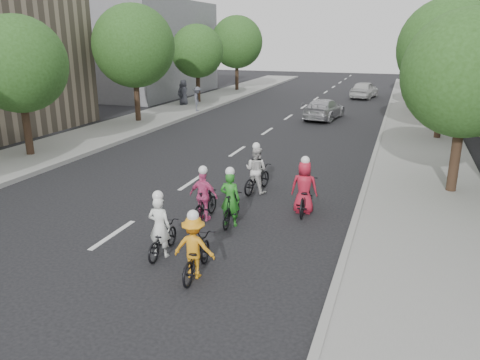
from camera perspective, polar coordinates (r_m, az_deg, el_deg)
The scene contains 25 objects.
ground at distance 13.07m, azimuth -15.24°, elevation -6.47°, with size 120.00×120.00×0.00m, color black.
sidewalk_left at distance 25.33m, azimuth -17.71°, elevation 4.92°, with size 4.00×80.00×0.15m, color gray.
curb_left at distance 24.22m, azimuth -13.99°, elevation 4.73°, with size 0.18×80.00×0.18m, color #999993.
sidewalk_right at distance 20.42m, azimuth 21.36°, elevation 1.73°, with size 4.00×80.00×0.15m, color gray.
curb_right at distance 20.42m, azimuth 15.91°, elevation 2.30°, with size 0.18×80.00×0.18m, color #999993.
bldg_sw at distance 44.24m, azimuth -12.61°, elevation 15.37°, with size 10.00×14.00×8.00m, color slate.
tree_l_2 at distance 21.94m, azimuth -25.39°, elevation 12.61°, with size 4.00×4.00×5.97m.
tree_l_3 at distance 29.07m, azimuth -12.84°, elevation 15.63°, with size 4.80×4.80×6.93m.
tree_l_4 at distance 37.05m, azimuth -5.23°, elevation 15.37°, with size 4.00×4.00×5.97m.
tree_l_5 at distance 45.40m, azimuth -0.39°, elevation 16.46°, with size 4.80×4.80×6.93m.
tree_r_0 at distance 16.50m, azimuth 25.93°, elevation 11.55°, with size 4.00×4.00×5.97m.
tree_r_1 at distance 25.44m, azimuth 24.03°, elevation 14.45°, with size 4.80×4.80×6.93m.
tree_r_2 at distance 34.43m, azimuth 22.88°, elevation 14.00°, with size 4.00×4.00×5.97m.
tree_r_3 at distance 43.41m, azimuth 22.38°, elevation 15.19°, with size 4.80×4.80×6.93m.
cyclist_0 at distance 13.08m, azimuth -1.11°, elevation -3.03°, with size 0.58×1.55×1.70m.
cyclist_1 at distance 15.84m, azimuth 2.02°, elevation 0.69°, with size 0.91×1.81×1.73m.
cyclist_2 at distance 13.46m, azimuth -4.36°, elevation -2.44°, with size 0.89×1.49×1.63m.
cyclist_3 at distance 11.49m, azimuth -9.57°, elevation -6.54°, with size 0.61×1.55×1.66m.
cyclist_4 at distance 10.42m, azimuth -5.49°, elevation -8.72°, with size 0.96×1.75×1.57m.
cyclist_5 at distance 14.11m, azimuth 7.85°, elevation -1.56°, with size 0.82×1.88×1.76m.
follow_car_lead at distance 30.50m, azimuth 10.21°, elevation 8.51°, with size 1.79×4.41×1.28m, color #B1B1B6.
follow_car_trail at distance 41.78m, azimuth 14.92°, elevation 10.60°, with size 1.68×4.16×1.42m, color silver.
spectator_0 at distance 32.50m, azimuth -5.22°, elevation 9.82°, with size 1.06×0.61×1.65m, color #4F515C.
spectator_1 at distance 35.55m, azimuth -7.19°, elevation 10.33°, with size 0.92×0.38×1.57m, color #43454E.
spectator_2 at distance 35.80m, azimuth -6.88°, elevation 10.60°, with size 0.89×0.58×1.83m, color #484854.
Camera 1 is at (7.01, -9.77, 5.11)m, focal length 35.00 mm.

